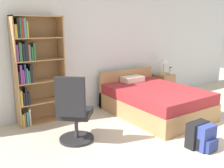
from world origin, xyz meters
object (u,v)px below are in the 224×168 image
bookshelf (33,68)px  bed (153,100)px  water_bottle (171,71)px  backpack_blue (206,138)px  office_chair (74,114)px  nightstand (164,85)px  backpack_black (198,135)px  table_lamp (164,61)px

bookshelf → bed: 2.49m
water_bottle → backpack_blue: (-1.70, -2.31, -0.50)m
bookshelf → office_chair: (0.24, -1.18, -0.57)m
nightstand → water_bottle: size_ratio=3.11×
office_chair → water_bottle: bearing=17.2°
backpack_blue → backpack_black: 0.13m
bed → backpack_black: bearing=-107.7°
office_chair → backpack_blue: 2.02m
bed → nightstand: size_ratio=3.40×
nightstand → backpack_blue: size_ratio=1.55×
water_bottle → backpack_black: water_bottle is taller
bed → backpack_black: size_ratio=5.07×
bed → office_chair: bearing=-171.5°
backpack_black → water_bottle: bearing=51.7°
bookshelf → table_lamp: size_ratio=4.62×
office_chair → water_bottle: size_ratio=5.75×
office_chair → backpack_blue: size_ratio=2.87×
nightstand → backpack_black: size_ratio=1.49×
backpack_blue → backpack_black: size_ratio=0.96×
office_chair → backpack_blue: office_chair is taller
office_chair → backpack_blue: (1.51, -1.31, -0.30)m
office_chair → nightstand: 3.29m
office_chair → nightstand: (3.09, 1.10, -0.19)m
office_chair → bed: bearing=8.5°
nightstand → bookshelf: bearing=178.6°
office_chair → backpack_black: 1.92m
bookshelf → bed: bookshelf is taller
bed → table_lamp: size_ratio=4.71×
table_lamp → backpack_black: size_ratio=1.08×
office_chair → backpack_black: size_ratio=2.76×
bed → nightstand: (1.13, 0.80, 0.01)m
office_chair → water_bottle: 3.36m
nightstand → backpack_blue: (-1.59, -2.41, -0.12)m
nightstand → water_bottle: (0.11, -0.11, 0.39)m
water_bottle → bed: bearing=-150.7°
bookshelf → table_lamp: bookshelf is taller
water_bottle → backpack_blue: bearing=-126.4°
water_bottle → bookshelf: bearing=176.9°
bookshelf → backpack_blue: bookshelf is taller
bookshelf → water_bottle: 3.47m
table_lamp → water_bottle: bearing=-49.3°
table_lamp → backpack_blue: bearing=-122.9°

